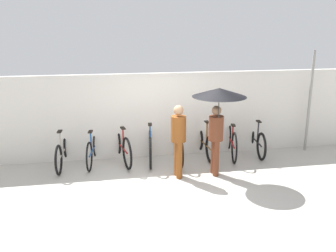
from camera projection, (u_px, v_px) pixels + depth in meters
ground_plane at (179, 190)px, 7.51m from camera, size 30.00×30.00×0.00m
back_wall at (162, 115)px, 9.23m from camera, size 12.76×0.12×2.08m
parked_bicycle_0 at (63, 151)px, 8.68m from camera, size 0.44×1.74×1.11m
parked_bicycle_1 at (93, 149)px, 8.83m from camera, size 0.44×1.64×1.08m
parked_bicycle_2 at (122, 146)px, 8.94m from camera, size 0.50×1.77×1.03m
parked_bicycle_3 at (150, 145)px, 9.00m from camera, size 0.44×1.74×1.04m
parked_bicycle_4 at (178, 144)px, 9.10m from camera, size 0.44×1.81×1.03m
parked_bicycle_5 at (204, 143)px, 9.29m from camera, size 0.44×1.64×1.01m
parked_bicycle_6 at (231, 141)px, 9.34m from camera, size 0.54×1.79×1.01m
parked_bicycle_7 at (255, 139)px, 9.56m from camera, size 0.44×1.72×1.10m
pedestrian_leading at (178, 136)px, 7.90m from camera, size 0.32×0.32×1.59m
pedestrian_center at (218, 105)px, 7.76m from camera, size 1.13×1.13×1.95m
awning_pole at (310, 102)px, 9.52m from camera, size 0.07×0.07×2.60m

